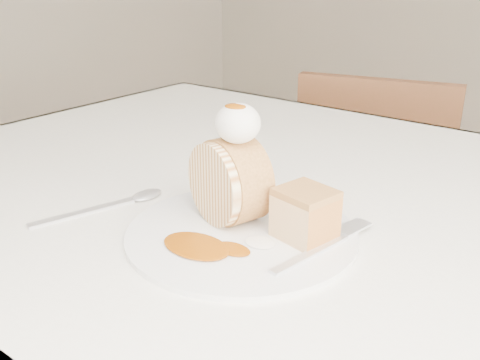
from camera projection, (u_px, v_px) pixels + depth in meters
The scene contains 10 objects.
table at pixel (326, 256), 0.76m from camera, with size 1.40×0.90×0.75m.
chair_far at pixel (373, 200), 1.44m from camera, with size 0.46×0.46×0.80m.
plate at pixel (242, 233), 0.63m from camera, with size 0.27×0.27×0.01m, color white.
roulade_slice at pixel (229, 181), 0.63m from camera, with size 0.10×0.10×0.06m, color #FFEAB1.
cake_chunk at pixel (305, 217), 0.60m from camera, with size 0.06×0.06×0.05m, color #BB8046.
whipped_cream at pixel (238, 123), 0.60m from camera, with size 0.05×0.05×0.05m, color white.
caramel_drizzle at pixel (235, 101), 0.59m from camera, with size 0.03×0.02×0.01m, color #8E4205.
caramel_pool at pixel (196, 246), 0.59m from camera, with size 0.08×0.05×0.00m, color #8E4205, non-canonical shape.
fork at pixel (310, 254), 0.57m from camera, with size 0.02×0.16×0.00m, color silver.
spoon at pixel (83, 213), 0.68m from camera, with size 0.03×0.17×0.00m, color silver.
Camera 1 is at (0.31, -0.40, 1.05)m, focal length 40.00 mm.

